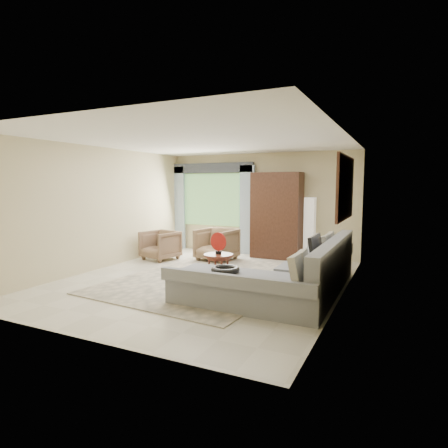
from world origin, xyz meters
The scene contains 17 objects.
ground centered at (0.00, 0.00, 0.00)m, with size 6.00×6.00×0.00m, color silver.
area_rug centered at (0.04, 0.09, 0.01)m, with size 3.00×4.00×0.02m, color beige.
sectional_sofa centered at (1.78, -0.18, 0.28)m, with size 2.30×3.46×0.90m.
tv_screen centered at (2.05, 0.20, 0.72)m, with size 0.06×0.74×0.48m, color black.
garden_hose centered at (1.00, -1.17, 0.55)m, with size 0.43×0.43×0.09m, color black.
coffee_table centered at (0.34, -0.07, 0.28)m, with size 0.54×0.54×0.54m.
red_disc centered at (0.34, -0.07, 0.77)m, with size 0.34×0.34×0.03m, color #A01510.
armchair_left centered at (-1.91, 1.28, 0.35)m, with size 0.75×0.77×0.70m, color brown.
armchair_right centered at (-0.62, 1.76, 0.39)m, with size 0.82×0.85×0.77m, color brown.
potted_plant centered at (-2.40, 2.49, 0.27)m, with size 0.49×0.42×0.54m, color #999999.
armoire centered at (0.55, 2.72, 1.05)m, with size 1.20×0.55×2.10m, color black.
floor_lamp centered at (1.35, 2.78, 0.75)m, with size 0.24×0.24×1.50m, color silver.
window centered at (-1.35, 2.97, 1.40)m, with size 1.80×0.04×1.40m, color #669E59.
curtain_left centered at (-2.40, 2.88, 1.15)m, with size 0.40×0.08×2.30m, color #9EB7CC.
curtain_right centered at (-0.30, 2.88, 1.15)m, with size 0.40×0.08×2.30m, color #9EB7CC.
valance centered at (-1.35, 2.90, 2.25)m, with size 2.40×0.12×0.26m, color #1E232D.
wall_mirror centered at (2.46, 0.35, 1.75)m, with size 0.05×1.70×1.05m.
Camera 1 is at (3.34, -6.08, 1.80)m, focal length 30.00 mm.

